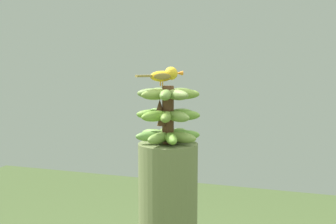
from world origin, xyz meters
name	(u,v)px	position (x,y,z in m)	size (l,w,h in m)	color
banana_bunch	(168,115)	(0.00, 0.00, 1.45)	(0.26, 0.26, 0.23)	brown
perched_bird	(165,75)	(-0.01, 0.00, 1.61)	(0.16, 0.15, 0.07)	#C68933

